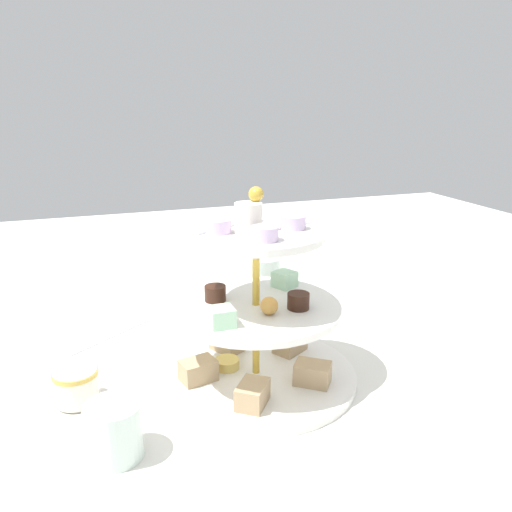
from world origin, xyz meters
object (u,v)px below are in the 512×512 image
at_px(water_glass_short_left, 114,431).
at_px(butter_knife_right, 112,335).
at_px(butter_knife_left, 442,365).
at_px(tiered_serving_stand, 256,323).
at_px(water_glass_tall_right, 262,286).
at_px(teacup_with_saucer, 77,388).

distance_m(water_glass_short_left, butter_knife_right, 0.32).
height_order(water_glass_short_left, butter_knife_left, water_glass_short_left).
xyz_separation_m(tiered_serving_stand, water_glass_tall_right, (-0.09, -0.22, -0.03)).
bearing_deg(tiered_serving_stand, teacup_with_saucer, -3.22).
relative_size(tiered_serving_stand, teacup_with_saucer, 3.20).
distance_m(teacup_with_saucer, butter_knife_right, 0.21).
height_order(water_glass_short_left, butter_knife_right, water_glass_short_left).
distance_m(water_glass_tall_right, teacup_with_saucer, 0.39).
bearing_deg(teacup_with_saucer, water_glass_tall_right, -148.60).
bearing_deg(butter_knife_left, tiered_serving_stand, 81.86).
bearing_deg(tiered_serving_stand, water_glass_tall_right, -112.15).
bearing_deg(water_glass_tall_right, water_glass_short_left, 47.91).
bearing_deg(butter_knife_right, water_glass_short_left, 50.97).
bearing_deg(butter_knife_right, water_glass_tall_right, 145.07).
relative_size(butter_knife_left, butter_knife_right, 1.00).
xyz_separation_m(teacup_with_saucer, butter_knife_right, (-0.06, -0.20, -0.02)).
xyz_separation_m(tiered_serving_stand, butter_knife_left, (-0.28, 0.06, -0.08)).
relative_size(teacup_with_saucer, butter_knife_left, 0.53).
xyz_separation_m(butter_knife_left, butter_knife_right, (0.46, -0.27, 0.00)).
relative_size(water_glass_short_left, teacup_with_saucer, 0.73).
distance_m(water_glass_short_left, butter_knife_left, 0.49).
height_order(water_glass_tall_right, teacup_with_saucer, water_glass_tall_right).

